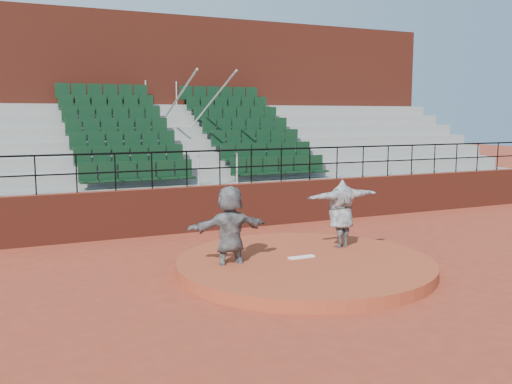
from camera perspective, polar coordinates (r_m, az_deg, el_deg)
ground at (r=12.39m, az=4.90°, el=-7.85°), size 90.00×90.00×0.00m
pitchers_mound at (r=12.36m, az=4.90°, el=-7.29°), size 5.50×5.50×0.25m
pitching_rubber at (r=12.45m, az=4.57°, el=-6.51°), size 0.60×0.15×0.03m
boundary_wall at (r=16.68m, az=-3.60°, el=-1.51°), size 24.00×0.30×1.30m
wall_railing at (r=16.51m, az=-3.64°, el=3.22°), size 24.04×0.05×1.03m
seating_deck at (r=20.00m, az=-7.41°, el=2.26°), size 24.00×5.97×4.63m
press_box_facade at (r=23.71m, az=-10.39°, el=8.14°), size 24.00×3.00×7.10m
pitcher at (r=13.39m, az=8.50°, el=-2.15°), size 1.98×0.65×1.59m
fielder at (r=11.81m, az=-2.64°, el=-3.88°), size 1.75×0.57×1.89m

